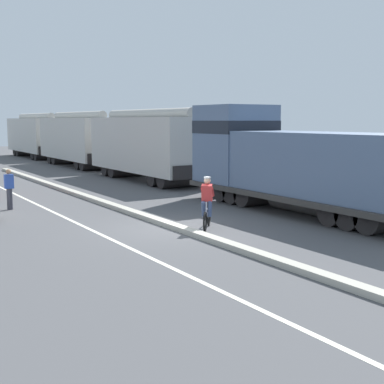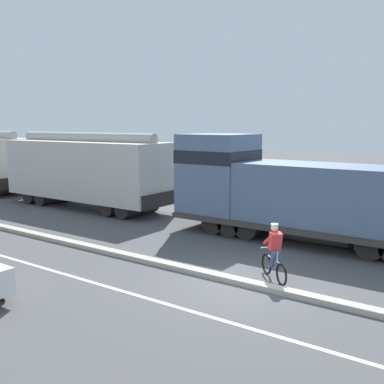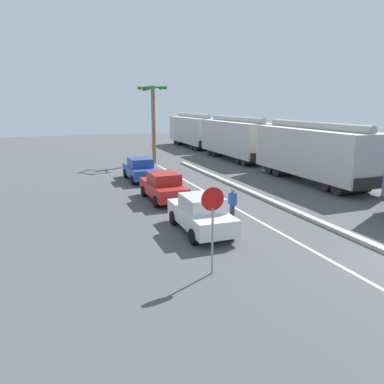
% 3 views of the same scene
% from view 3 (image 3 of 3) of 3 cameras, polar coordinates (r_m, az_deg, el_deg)
% --- Properties ---
extents(median_curb, '(0.36, 36.00, 0.16)m').
position_cam_3_polar(median_curb, '(18.92, 17.02, -3.56)').
color(median_curb, '#B2AD9E').
rests_on(median_curb, ground).
extents(lane_stripe, '(0.14, 36.00, 0.01)m').
position_cam_3_polar(lane_stripe, '(17.61, 10.78, -4.71)').
color(lane_stripe, silver).
rests_on(lane_stripe, ground).
extents(hopper_car_lead, '(2.90, 10.60, 4.18)m').
position_cam_3_polar(hopper_car_lead, '(27.29, 18.02, 5.72)').
color(hopper_car_lead, beige).
rests_on(hopper_car_lead, ground).
extents(hopper_car_middle, '(2.90, 10.60, 4.18)m').
position_cam_3_polar(hopper_car_middle, '(36.99, 6.70, 8.12)').
color(hopper_car_middle, beige).
rests_on(hopper_car_middle, ground).
extents(hopper_car_trailing, '(2.90, 10.60, 4.18)m').
position_cam_3_polar(hopper_car_trailing, '(47.55, 0.18, 9.36)').
color(hopper_car_trailing, beige).
rests_on(hopper_car_trailing, ground).
extents(parked_car_white, '(1.88, 4.22, 1.62)m').
position_cam_3_polar(parked_car_white, '(15.97, 1.35, -3.31)').
color(parked_car_white, silver).
rests_on(parked_car_white, ground).
extents(parked_car_red, '(1.88, 4.22, 1.62)m').
position_cam_3_polar(parked_car_red, '(21.19, -4.37, 0.84)').
color(parked_car_red, red).
rests_on(parked_car_red, ground).
extents(parked_car_blue, '(1.85, 4.21, 1.62)m').
position_cam_3_polar(parked_car_blue, '(27.01, -7.92, 3.47)').
color(parked_car_blue, '#28479E').
rests_on(parked_car_blue, ground).
extents(stop_sign, '(0.76, 0.08, 2.88)m').
position_cam_3_polar(stop_sign, '(11.75, 3.14, -3.34)').
color(stop_sign, gray).
rests_on(stop_sign, ground).
extents(palm_tree_near, '(2.52, 2.75, 7.08)m').
position_cam_3_polar(palm_tree_near, '(34.81, -5.97, 12.83)').
color(palm_tree_near, '#846647').
rests_on(palm_tree_near, ground).
extents(pedestrian_by_cars, '(0.34, 0.22, 1.62)m').
position_cam_3_polar(pedestrian_by_cars, '(17.31, 6.18, -1.96)').
color(pedestrian_by_cars, '#33333D').
rests_on(pedestrian_by_cars, ground).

